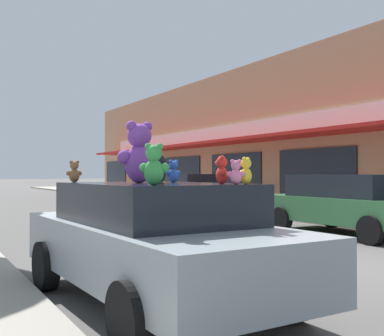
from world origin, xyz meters
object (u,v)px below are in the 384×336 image
(teddy_bear_red, at_px, (221,170))
(teddy_bear_cream, at_px, (151,171))
(teddy_bear_black, at_px, (160,168))
(teddy_bear_teal, at_px, (155,172))
(teddy_bear_giant, at_px, (139,153))
(teddy_bear_pink, at_px, (236,172))
(teddy_bear_green, at_px, (154,165))
(parked_car_far_center, at_px, (349,203))
(plush_art_car, at_px, (154,239))
(teddy_bear_yellow, at_px, (246,171))
(teddy_bear_blue, at_px, (173,172))
(parked_car_far_right, at_px, (192,192))
(teddy_bear_brown, at_px, (74,172))

(teddy_bear_red, bearing_deg, teddy_bear_cream, -158.08)
(teddy_bear_black, relative_size, teddy_bear_teal, 1.31)
(teddy_bear_giant, height_order, teddy_bear_pink, teddy_bear_giant)
(teddy_bear_green, height_order, parked_car_far_center, teddy_bear_green)
(plush_art_car, height_order, teddy_bear_black, teddy_bear_black)
(teddy_bear_giant, distance_m, teddy_bear_yellow, 1.31)
(teddy_bear_cream, relative_size, teddy_bear_blue, 1.05)
(teddy_bear_black, bearing_deg, teddy_bear_giant, -17.10)
(teddy_bear_red, bearing_deg, teddy_bear_blue, -157.71)
(teddy_bear_cream, xyz_separation_m, teddy_bear_green, (-0.79, -1.77, 0.05))
(parked_car_far_right, bearing_deg, teddy_bear_blue, -120.69)
(plush_art_car, xyz_separation_m, teddy_bear_giant, (-0.13, 0.11, 0.95))
(teddy_bear_giant, xyz_separation_m, teddy_bear_cream, (0.49, 0.74, -0.20))
(teddy_bear_blue, height_order, teddy_bear_green, teddy_bear_green)
(plush_art_car, xyz_separation_m, teddy_bear_cream, (0.36, 0.85, 0.76))
(teddy_bear_red, bearing_deg, teddy_bear_pink, 34.69)
(teddy_bear_teal, height_order, parked_car_far_center, teddy_bear_teal)
(parked_car_far_center, bearing_deg, parked_car_far_right, 90.00)
(plush_art_car, bearing_deg, teddy_bear_teal, 62.25)
(parked_car_far_right, bearing_deg, teddy_bear_giant, -122.36)
(parked_car_far_right, bearing_deg, teddy_bear_black, -121.67)
(teddy_bear_yellow, xyz_separation_m, parked_car_far_right, (6.00, 11.62, -0.71))
(teddy_bear_cream, distance_m, parked_car_far_center, 6.63)
(teddy_bear_yellow, bearing_deg, parked_car_far_right, -145.05)
(teddy_bear_teal, height_order, teddy_bear_pink, teddy_bear_teal)
(teddy_bear_red, distance_m, teddy_bear_pink, 0.20)
(teddy_bear_cream, height_order, teddy_bear_teal, teddy_bear_cream)
(teddy_bear_black, relative_size, teddy_bear_cream, 1.26)
(teddy_bear_blue, bearing_deg, teddy_bear_cream, -89.04)
(teddy_bear_green, bearing_deg, teddy_bear_red, -137.01)
(teddy_bear_cream, xyz_separation_m, teddy_bear_teal, (0.09, 0.08, -0.01))
(teddy_bear_giant, xyz_separation_m, teddy_bear_black, (0.56, 0.61, -0.16))
(teddy_bear_yellow, distance_m, parked_car_far_right, 13.10)
(teddy_bear_brown, xyz_separation_m, teddy_bear_teal, (1.08, 0.03, 0.00))
(teddy_bear_green, relative_size, parked_car_far_center, 0.09)
(teddy_bear_black, bearing_deg, teddy_bear_teal, -160.86)
(teddy_bear_giant, distance_m, teddy_bear_pink, 1.27)
(teddy_bear_blue, height_order, teddy_bear_pink, teddy_bear_blue)
(teddy_bear_yellow, height_order, parked_car_far_center, teddy_bear_yellow)
(teddy_bear_giant, xyz_separation_m, teddy_bear_blue, (0.48, 0.09, -0.20))
(plush_art_car, relative_size, teddy_bear_pink, 16.93)
(teddy_bear_brown, relative_size, parked_car_far_center, 0.06)
(teddy_bear_black, height_order, teddy_bear_teal, teddy_bear_black)
(teddy_bear_giant, height_order, parked_car_far_center, teddy_bear_giant)
(teddy_bear_giant, relative_size, teddy_bear_teal, 2.53)
(teddy_bear_blue, bearing_deg, teddy_bear_brown, -33.18)
(teddy_bear_yellow, distance_m, teddy_bear_green, 0.96)
(parked_car_far_center, bearing_deg, teddy_bear_blue, -154.29)
(teddy_bear_blue, distance_m, teddy_bear_red, 1.04)
(teddy_bear_green, bearing_deg, teddy_bear_brown, -46.26)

